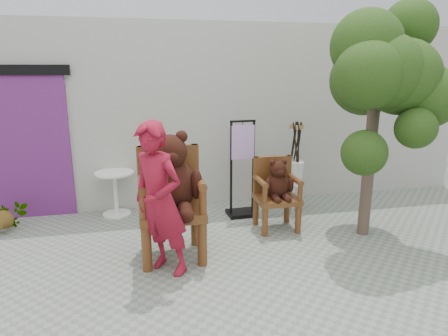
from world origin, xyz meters
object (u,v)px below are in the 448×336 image
display_stand (242,180)px  tree (385,75)px  cafe_table (115,188)px  chair_small (276,187)px  stool_bucket (294,172)px  chair_big (171,186)px  person (160,201)px

display_stand → tree: 2.51m
cafe_table → chair_small: bearing=-24.3°
tree → cafe_table: bearing=154.9°
stool_bucket → tree: size_ratio=0.46×
chair_big → tree: bearing=-0.1°
stool_bucket → tree: tree is taller
chair_small → person: size_ratio=0.59×
stool_bucket → chair_small: bearing=-129.0°
chair_small → stool_bucket: 0.87m
chair_big → tree: tree is taller
chair_big → chair_small: 1.68m
person → stool_bucket: (2.25, 1.72, -0.24)m
person → chair_small: bearing=76.6°
cafe_table → stool_bucket: stool_bucket is taller
display_stand → chair_big: bearing=-138.7°
display_stand → stool_bucket: 0.90m
display_stand → chair_small: bearing=-63.2°
chair_big → stool_bucket: chair_big is taller
person → cafe_table: (-0.59, 2.08, -0.44)m
stool_bucket → tree: bearing=-63.6°
cafe_table → stool_bucket: 2.87m
chair_big → stool_bucket: bearing=31.0°
chair_small → display_stand: (-0.35, 0.60, -0.04)m
stool_bucket → tree: 2.09m
chair_small → stool_bucket: size_ratio=0.71×
person → tree: size_ratio=0.56×
person → stool_bucket: bearing=82.5°
chair_big → chair_small: bearing=20.7°
person → cafe_table: person is taller
stool_bucket → chair_big: bearing=-149.0°
cafe_table → person: bearing=-74.1°
person → tree: 3.19m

